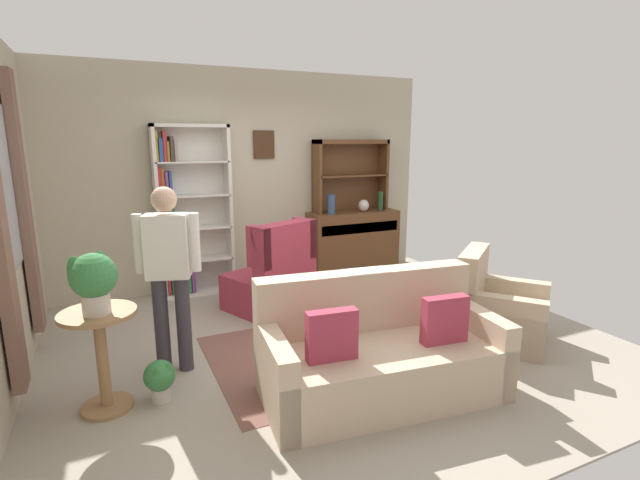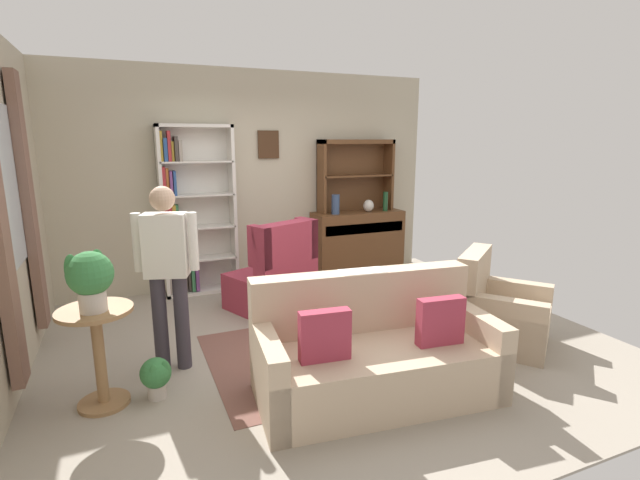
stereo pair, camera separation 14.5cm
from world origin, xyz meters
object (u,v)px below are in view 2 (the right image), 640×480
object	(u,v)px
book_stack	(363,303)
sideboard	(358,240)
bookshelf	(192,214)
wingback_chair	(275,278)
sideboard_hutch	(355,166)
couch_floral	(374,355)
vase_tall	(336,204)
plant_stand	(98,347)
coffee_table	(356,312)
vase_round	(369,206)
person_reading	(167,265)
armchair_floral	(499,314)
potted_plant_small	(156,375)
potted_plant_large	(90,276)
bottle_wine	(385,201)

from	to	relation	value
book_stack	sideboard	bearing A→B (deg)	63.45
bookshelf	wingback_chair	bearing A→B (deg)	-54.40
sideboard_hutch	couch_floral	bearing A→B (deg)	-114.51
vase_tall	plant_stand	world-z (taller)	vase_tall
coffee_table	book_stack	bearing A→B (deg)	-65.16
vase_round	person_reading	xyz separation A→B (m)	(-2.89, -1.83, -0.10)
vase_round	armchair_floral	world-z (taller)	vase_round
plant_stand	person_reading	world-z (taller)	person_reading
bookshelf	sideboard	distance (m)	2.34
potted_plant_small	coffee_table	distance (m)	1.81
bookshelf	armchair_floral	bearing A→B (deg)	-47.68
armchair_floral	couch_floral	bearing A→B (deg)	-168.35
person_reading	coffee_table	size ratio (longest dim) A/B	1.95
couch_floral	bookshelf	bearing A→B (deg)	106.67
potted_plant_large	wingback_chair	bearing A→B (deg)	38.36
couch_floral	armchair_floral	bearing A→B (deg)	11.65
person_reading	potted_plant_large	bearing A→B (deg)	-140.90
wingback_chair	vase_tall	bearing A→B (deg)	36.73
potted_plant_large	book_stack	xyz separation A→B (m)	(2.19, 0.11, -0.54)
bookshelf	book_stack	distance (m)	2.65
potted_plant_small	coffee_table	xyz separation A→B (m)	(1.79, 0.19, 0.17)
bottle_wine	sideboard	bearing A→B (deg)	167.11
vase_tall	couch_floral	xyz separation A→B (m)	(-0.99, -2.84, -0.74)
coffee_table	book_stack	distance (m)	0.13
bookshelf	sideboard_hutch	distance (m)	2.34
bookshelf	person_reading	bearing A→B (deg)	-103.67
potted_plant_small	person_reading	distance (m)	0.87
sideboard_hutch	wingback_chair	xyz separation A→B (m)	(-1.54, -1.05, -1.18)
vase_round	couch_floral	bearing A→B (deg)	-117.91
sideboard	potted_plant_large	xyz separation A→B (m)	(-3.30, -2.33, 0.49)
sideboard_hutch	potted_plant_small	size ratio (longest dim) A/B	3.45
potted_plant_small	book_stack	world-z (taller)	book_stack
armchair_floral	wingback_chair	world-z (taller)	wingback_chair
vase_tall	potted_plant_large	size ratio (longest dim) A/B	0.63
sideboard	person_reading	world-z (taller)	person_reading
bookshelf	sideboard	size ratio (longest dim) A/B	1.62
vase_round	bottle_wine	world-z (taller)	bottle_wine
bookshelf	book_stack	size ratio (longest dim) A/B	9.19
potted_plant_large	coffee_table	bearing A→B (deg)	4.51
couch_floral	coffee_table	bearing A→B (deg)	72.49
sideboard_hutch	sideboard	bearing A→B (deg)	-90.00
sideboard	coffee_table	distance (m)	2.45
potted_plant_large	potted_plant_small	size ratio (longest dim) A/B	1.34
couch_floral	sideboard_hutch	bearing A→B (deg)	65.49
coffee_table	armchair_floral	bearing A→B (deg)	-18.58
vase_round	couch_floral	size ratio (longest dim) A/B	0.09
vase_round	potted_plant_large	size ratio (longest dim) A/B	0.40
sideboard	plant_stand	world-z (taller)	sideboard
wingback_chair	bookshelf	bearing A→B (deg)	125.60
sideboard_hutch	armchair_floral	size ratio (longest dim) A/B	1.02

